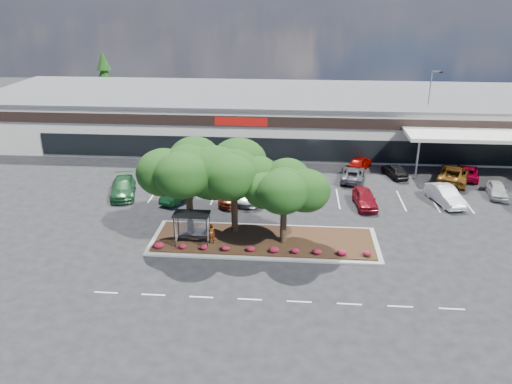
{
  "coord_description": "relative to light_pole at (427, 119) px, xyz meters",
  "views": [
    {
      "loc": [
        0.24,
        -31.26,
        18.64
      ],
      "look_at": [
        -3.0,
        8.16,
        2.6
      ],
      "focal_mm": 35.0,
      "sensor_mm": 36.0,
      "label": 1
    }
  ],
  "objects": [
    {
      "name": "island_tree_east",
      "position": [
        -16.16,
        -24.27,
        -1.01
      ],
      "size": [
        5.8,
        5.8,
        6.5
      ],
      "primitive_type": null,
      "color": "#1F3D13",
      "rests_on": "landscape_island"
    },
    {
      "name": "car_13",
      "position": [
        -8.23,
        -5.75,
        -3.76
      ],
      "size": [
        3.49,
        4.87,
        1.54
      ],
      "primitive_type": "imported",
      "rotation": [
        0.0,
        0.0,
        2.73
      ],
      "color": "#810602",
      "rests_on": "ground"
    },
    {
      "name": "island_tree_west",
      "position": [
        -23.66,
        -23.47,
        -0.32
      ],
      "size": [
        7.2,
        7.2,
        7.89
      ],
      "primitive_type": null,
      "color": "#1F3D13",
      "rests_on": "landscape_island"
    },
    {
      "name": "bus_shelter",
      "position": [
        -23.16,
        -25.02,
        -2.22
      ],
      "size": [
        2.75,
        1.55,
        2.59
      ],
      "color": "black",
      "rests_on": "landscape_island"
    },
    {
      "name": "car_14",
      "position": [
        -9.3,
        -9.33,
        -3.83
      ],
      "size": [
        3.05,
        5.31,
        1.39
      ],
      "primitive_type": "imported",
      "rotation": [
        0.0,
        0.0,
        2.99
      ],
      "color": "#4D4D54",
      "rests_on": "ground"
    },
    {
      "name": "car_17",
      "position": [
        1.16,
        -8.87,
        -3.67
      ],
      "size": [
        4.94,
        6.8,
        1.72
      ],
      "primitive_type": "imported",
      "rotation": [
        0.0,
        0.0,
        2.76
      ],
      "color": "brown",
      "rests_on": "ground"
    },
    {
      "name": "conifer_north_west",
      "position": [
        -45.66,
        18.03,
        0.47
      ],
      "size": [
        4.4,
        4.4,
        10.0
      ],
      "primitive_type": "cone",
      "color": "#1F3D13",
      "rests_on": "ground"
    },
    {
      "name": "car_2",
      "position": [
        -20.89,
        -15.97,
        -3.82
      ],
      "size": [
        3.26,
        5.26,
        1.42
      ],
      "primitive_type": "imported",
      "rotation": [
        0.0,
        0.0,
        -0.28
      ],
      "color": "maroon",
      "rests_on": "ground"
    },
    {
      "name": "car_5",
      "position": [
        -8.79,
        -16.27,
        -3.84
      ],
      "size": [
        2.09,
        4.21,
        1.38
      ],
      "primitive_type": "imported",
      "rotation": [
        0.0,
        0.0,
        0.12
      ],
      "color": "slate",
      "rests_on": "ground"
    },
    {
      "name": "car_7",
      "position": [
        -1.28,
        -14.78,
        -3.71
      ],
      "size": [
        2.92,
        5.26,
        1.64
      ],
      "primitive_type": "imported",
      "rotation": [
        0.0,
        0.0,
        0.25
      ],
      "color": "white",
      "rests_on": "ground"
    },
    {
      "name": "shrub_row",
      "position": [
        -17.66,
        -26.07,
        -4.02
      ],
      "size": [
        17.0,
        0.8,
        0.5
      ],
      "primitive_type": null,
      "color": "maroon",
      "rests_on": "landscape_island"
    },
    {
      "name": "car_15",
      "position": [
        -4.69,
        -7.76,
        -3.84
      ],
      "size": [
        2.72,
        4.31,
        1.37
      ],
      "primitive_type": "imported",
      "rotation": [
        0.0,
        0.0,
        3.44
      ],
      "color": "black",
      "rests_on": "ground"
    },
    {
      "name": "car_16",
      "position": [
        2.98,
        -7.57,
        -3.86
      ],
      "size": [
        3.48,
        5.2,
        1.33
      ],
      "primitive_type": "imported",
      "rotation": [
        0.0,
        0.0,
        2.85
      ],
      "color": "#9C0122",
      "rests_on": "ground"
    },
    {
      "name": "landscape_island",
      "position": [
        -17.66,
        -23.97,
        -4.4
      ],
      "size": [
        18.0,
        6.0,
        0.26
      ],
      "color": "gray",
      "rests_on": "ground"
    },
    {
      "name": "car_8",
      "position": [
        4.23,
        -12.61,
        -3.85
      ],
      "size": [
        2.25,
        4.17,
        1.35
      ],
      "primitive_type": "imported",
      "rotation": [
        0.0,
        0.0,
        -0.17
      ],
      "color": "#B4B4B4",
      "rests_on": "ground"
    },
    {
      "name": "car_3",
      "position": [
        -19.48,
        -15.2,
        -3.7
      ],
      "size": [
        3.45,
        6.24,
        1.65
      ],
      "primitive_type": "imported",
      "rotation": [
        0.0,
        0.0,
        -0.12
      ],
      "color": "#9A9EA5",
      "rests_on": "ground"
    },
    {
      "name": "lane_markings",
      "position": [
        -15.8,
        -17.54,
        -4.52
      ],
      "size": [
        33.12,
        20.06,
        0.01
      ],
      "color": "silver",
      "rests_on": "ground"
    },
    {
      "name": "car_12",
      "position": [
        -14.23,
        -10.02,
        -3.86
      ],
      "size": [
        1.77,
        3.99,
        1.33
      ],
      "primitive_type": "imported",
      "rotation": [
        0.0,
        0.0,
        3.19
      ],
      "color": "#4E4D54",
      "rests_on": "ground"
    },
    {
      "name": "retail_store",
      "position": [
        -15.6,
        5.94,
        -1.37
      ],
      "size": [
        80.4,
        25.2,
        6.25
      ],
      "color": "silver",
      "rests_on": "ground"
    },
    {
      "name": "ground",
      "position": [
        -15.66,
        -27.97,
        -4.53
      ],
      "size": [
        160.0,
        160.0,
        0.0
      ],
      "primitive_type": "plane",
      "color": "black",
      "rests_on": "ground"
    },
    {
      "name": "car_9",
      "position": [
        -24.3,
        -8.59,
        -3.78
      ],
      "size": [
        1.87,
        4.42,
        1.49
      ],
      "primitive_type": "imported",
      "rotation": [
        0.0,
        0.0,
        3.12
      ],
      "color": "navy",
      "rests_on": "ground"
    },
    {
      "name": "car_10",
      "position": [
        -22.05,
        -6.35,
        -3.72
      ],
      "size": [
        4.84,
        6.39,
        1.61
      ],
      "primitive_type": "imported",
      "rotation": [
        0.0,
        0.0,
        2.71
      ],
      "color": "slate",
      "rests_on": "ground"
    },
    {
      "name": "island_tree_mid",
      "position": [
        -20.16,
        -22.77,
        -0.61
      ],
      "size": [
        6.6,
        6.6,
        7.32
      ],
      "primitive_type": null,
      "color": "#1F3D13",
      "rests_on": "landscape_island"
    },
    {
      "name": "car_1",
      "position": [
        -26.44,
        -16.11,
        -3.82
      ],
      "size": [
        2.9,
        4.51,
        1.4
      ],
      "primitive_type": "imported",
      "rotation": [
        0.0,
        0.0,
        -0.36
      ],
      "color": "#164F23",
      "rests_on": "ground"
    },
    {
      "name": "car_6",
      "position": [
        -8.85,
        -16.09,
        -3.75
      ],
      "size": [
        2.22,
        4.71,
        1.56
      ],
      "primitive_type": "imported",
      "rotation": [
        0.0,
        0.0,
        0.08
      ],
      "color": "maroon",
      "rests_on": "ground"
    },
    {
      "name": "car_4",
      "position": [
        -13.72,
        -12.39,
        -3.86
      ],
      "size": [
        2.97,
        4.28,
        1.34
      ],
      "primitive_type": "imported",
      "rotation": [
        0.0,
        0.0,
        -0.43
      ],
      "color": "#B2B9BE",
      "rests_on": "ground"
    },
    {
      "name": "person_waiting",
      "position": [
        -21.73,
        -24.96,
        -3.45
      ],
      "size": [
        0.66,
        0.5,
        1.63
      ],
      "primitive_type": "imported",
      "rotation": [
        0.0,
        0.0,
        3.33
      ],
      "color": "#594C47",
      "rests_on": "landscape_island"
    },
    {
      "name": "car_11",
      "position": [
        -21.57,
        -7.44,
        -3.67
      ],
      "size": [
        3.86,
        6.57,
        1.72
      ],
      "primitive_type": "imported",
      "rotation": [
        0.0,
        0.0,
        2.97
      ],
      "color": "brown",
      "rests_on": "ground"
    },
    {
      "name": "car_0",
      "position": [
        -32.05,
        -15.27,
        -3.72
      ],
      "size": [
        3.58,
        5.91,
        1.6
      ],
      "primitive_type": "imported",
      "rotation": [
        0.0,
        0.0,
        0.26
      ],
      "color": "#1F502A",
      "rests_on": "ground"
    },
    {
      "name": "light_pole",
      "position": [
        0.0,
        0.0,
        0.0
      ],
      "size": [
        1.41,
        0.76,
        10.19
      ],
      "rotation": [
        0.0,
        0.0,
        -0.32
      ],
      "color": "gray",
      "rests_on": "ground"
    }
  ]
}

